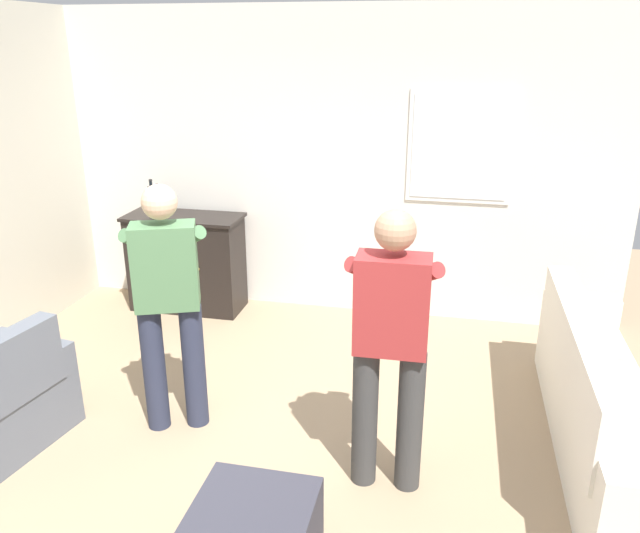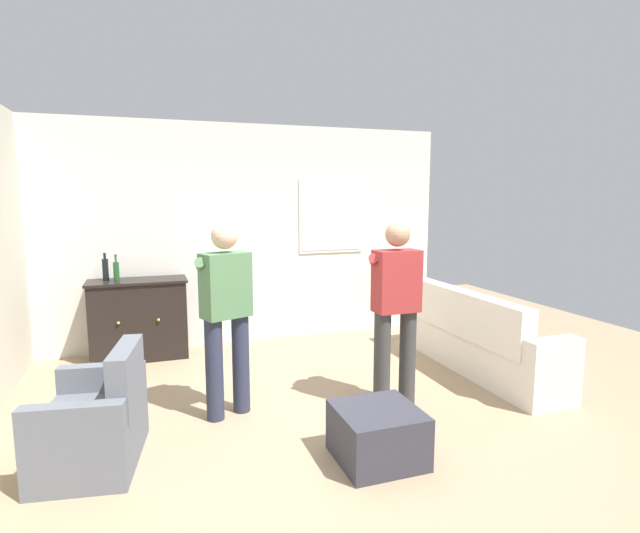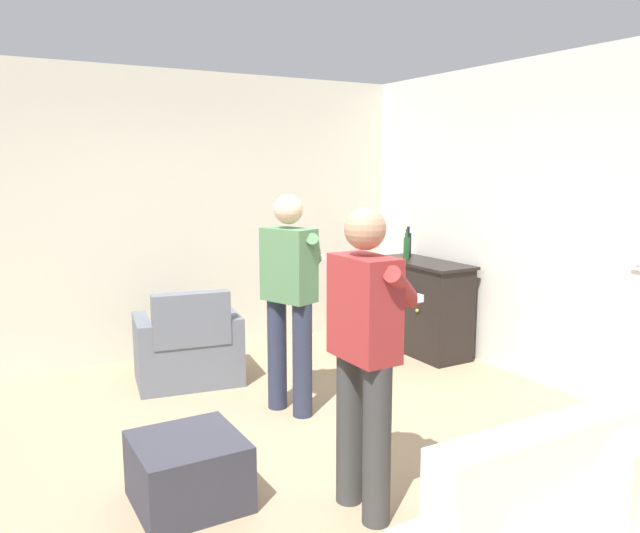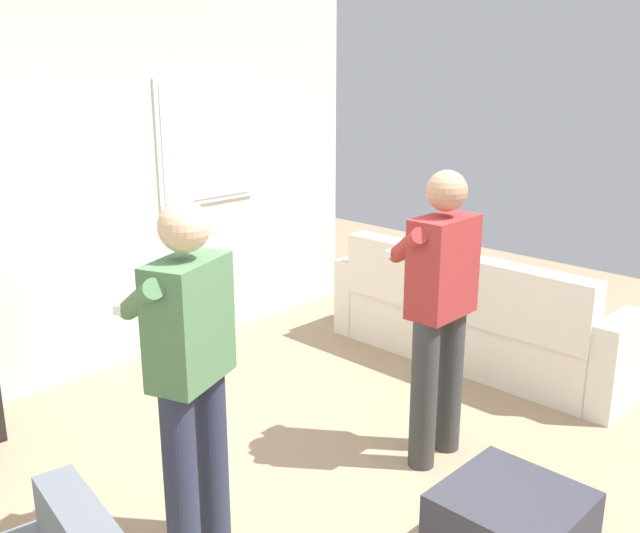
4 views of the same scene
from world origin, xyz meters
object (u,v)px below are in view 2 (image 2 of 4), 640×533
(couch, at_px, (473,339))
(bottle_wine_green, at_px, (116,271))
(armchair, at_px, (96,424))
(sideboard_cabinet, at_px, (139,319))
(bottle_liquor_amber, at_px, (105,269))
(person_standing_right, at_px, (395,305))
(ottoman, at_px, (377,434))
(person_standing_left, at_px, (226,310))

(couch, relative_size, bottle_wine_green, 7.67)
(armchair, distance_m, sideboard_cabinet, 2.39)
(bottle_wine_green, bearing_deg, sideboard_cabinet, 13.77)
(sideboard_cabinet, relative_size, bottle_liquor_amber, 3.46)
(couch, distance_m, sideboard_cabinet, 3.82)
(sideboard_cabinet, bearing_deg, person_standing_right, -44.72)
(bottle_wine_green, bearing_deg, armchair, -91.58)
(couch, relative_size, person_standing_right, 1.41)
(ottoman, height_order, person_standing_left, person_standing_left)
(ottoman, relative_size, person_standing_left, 0.35)
(couch, distance_m, bottle_liquor_amber, 4.21)
(bottle_liquor_amber, bearing_deg, couch, -23.70)
(bottle_wine_green, bearing_deg, person_standing_right, -41.39)
(bottle_wine_green, distance_m, person_standing_left, 2.06)
(armchair, relative_size, person_standing_right, 0.58)
(couch, distance_m, armchair, 3.81)
(sideboard_cabinet, height_order, ottoman, sideboard_cabinet)
(person_standing_left, bearing_deg, sideboard_cabinet, 111.36)
(bottle_liquor_amber, height_order, ottoman, bottle_liquor_amber)
(bottle_liquor_amber, relative_size, person_standing_right, 0.19)
(person_standing_left, bearing_deg, couch, 5.75)
(armchair, xyz_separation_m, person_standing_left, (1.01, 0.48, 0.65))
(armchair, distance_m, bottle_liquor_amber, 2.55)
(person_standing_right, bearing_deg, bottle_wine_green, 138.61)
(bottle_wine_green, height_order, ottoman, bottle_wine_green)
(bottle_wine_green, distance_m, bottle_liquor_amber, 0.17)
(armchair, relative_size, bottle_wine_green, 3.14)
(bottle_wine_green, relative_size, person_standing_right, 0.18)
(bottle_liquor_amber, bearing_deg, armchair, -88.66)
(couch, height_order, ottoman, couch)
(armchair, xyz_separation_m, bottle_liquor_amber, (-0.06, 2.42, 0.78))
(bottle_liquor_amber, xyz_separation_m, person_standing_left, (1.07, -1.94, -0.13))
(couch, bearing_deg, ottoman, -142.71)
(armchair, bearing_deg, ottoman, -18.14)
(armchair, xyz_separation_m, person_standing_right, (2.47, 0.19, 0.65))
(bottle_wine_green, height_order, person_standing_right, person_standing_right)
(couch, distance_m, person_standing_left, 2.80)
(couch, height_order, person_standing_right, person_standing_right)
(armchair, bearing_deg, person_standing_left, 25.59)
(sideboard_cabinet, relative_size, bottle_wine_green, 3.58)
(sideboard_cabinet, xyz_separation_m, bottle_wine_green, (-0.21, -0.05, 0.58))
(sideboard_cabinet, distance_m, person_standing_left, 2.07)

